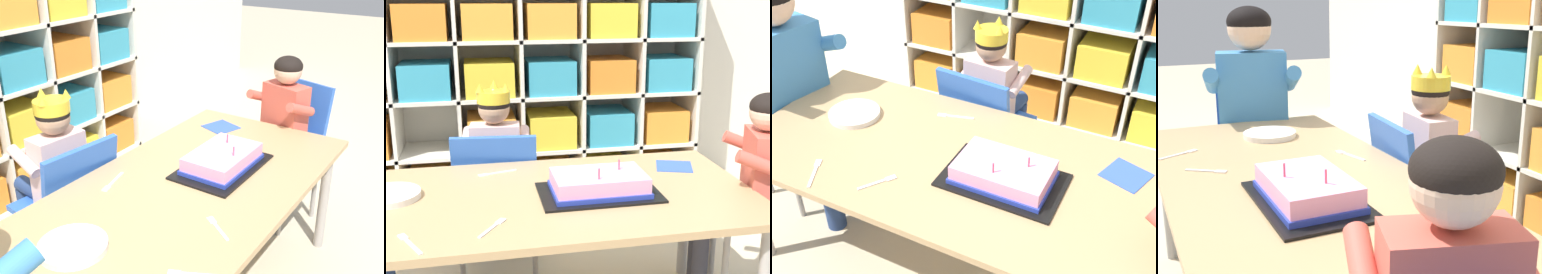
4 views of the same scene
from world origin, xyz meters
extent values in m
cube|color=silver|center=(-0.93, 1.35, 0.79)|extent=(0.02, 0.39, 1.58)
cube|color=silver|center=(-0.59, 1.35, 0.79)|extent=(0.02, 0.39, 1.58)
cube|color=orange|center=(-0.76, 1.33, 0.12)|extent=(0.27, 0.31, 0.19)
cube|color=orange|center=(-0.42, 1.33, 0.12)|extent=(0.27, 0.31, 0.19)
cube|color=orange|center=(-0.76, 1.33, 0.43)|extent=(0.27, 0.31, 0.19)
cube|color=orange|center=(-0.76, 1.33, 0.74)|extent=(0.27, 0.31, 0.19)
cube|color=teal|center=(-0.42, 1.33, 0.74)|extent=(0.27, 0.31, 0.19)
cube|color=teal|center=(-0.76, 1.33, 1.05)|extent=(0.27, 0.31, 0.19)
cube|color=orange|center=(-0.42, 1.33, 1.05)|extent=(0.27, 0.31, 0.19)
cube|color=tan|center=(0.00, 0.00, 0.53)|extent=(1.52, 0.74, 0.02)
cylinder|color=#9E9993|center=(-0.70, -0.31, 0.26)|extent=(0.04, 0.04, 0.52)
cylinder|color=#9E9993|center=(-0.70, 0.31, 0.26)|extent=(0.04, 0.04, 0.52)
cube|color=blue|center=(-0.08, 0.54, 0.36)|extent=(0.40, 0.32, 0.03)
cube|color=blue|center=(-0.10, 0.41, 0.51)|extent=(0.35, 0.10, 0.28)
cylinder|color=gray|center=(0.08, 0.64, 0.17)|extent=(0.02, 0.02, 0.35)
cylinder|color=gray|center=(-0.23, 0.67, 0.17)|extent=(0.02, 0.02, 0.35)
cylinder|color=gray|center=(0.06, 0.42, 0.17)|extent=(0.02, 0.02, 0.35)
cylinder|color=gray|center=(-0.25, 0.45, 0.17)|extent=(0.02, 0.02, 0.35)
cube|color=beige|center=(-0.08, 0.55, 0.51)|extent=(0.22, 0.13, 0.29)
sphere|color=tan|center=(-0.08, 0.55, 0.73)|extent=(0.13, 0.13, 0.13)
ellipsoid|color=black|center=(-0.08, 0.55, 0.75)|extent=(0.14, 0.14, 0.10)
cylinder|color=yellow|center=(-0.08, 0.55, 0.78)|extent=(0.14, 0.14, 0.05)
cone|color=yellow|center=(-0.08, 0.61, 0.82)|extent=(0.04, 0.04, 0.04)
cone|color=yellow|center=(-0.03, 0.52, 0.82)|extent=(0.04, 0.04, 0.04)
cone|color=yellow|center=(-0.14, 0.53, 0.82)|extent=(0.04, 0.04, 0.04)
cylinder|color=navy|center=(-0.01, 0.65, 0.40)|extent=(0.09, 0.22, 0.07)
cylinder|color=navy|center=(-0.14, 0.66, 0.40)|extent=(0.09, 0.22, 0.07)
cylinder|color=navy|center=(0.00, 0.76, 0.18)|extent=(0.06, 0.06, 0.37)
cylinder|color=navy|center=(-0.13, 0.77, 0.18)|extent=(0.06, 0.06, 0.37)
cylinder|color=beige|center=(0.04, 0.58, 0.58)|extent=(0.06, 0.18, 0.10)
cylinder|color=beige|center=(-0.20, 0.61, 0.58)|extent=(0.06, 0.18, 0.10)
cube|color=#1E4CA8|center=(-0.83, 0.10, 0.42)|extent=(0.38, 0.42, 0.03)
cube|color=#1E4CA8|center=(-0.97, 0.13, 0.58)|extent=(0.13, 0.34, 0.30)
cylinder|color=gray|center=(-0.73, -0.07, 0.20)|extent=(0.02, 0.02, 0.40)
cylinder|color=gray|center=(-0.67, 0.22, 0.20)|extent=(0.02, 0.02, 0.40)
cylinder|color=gray|center=(-0.98, -0.02, 0.20)|extent=(0.02, 0.02, 0.40)
cylinder|color=gray|center=(-0.92, 0.27, 0.20)|extent=(0.02, 0.02, 0.40)
cube|color=#3D7FBC|center=(-0.83, 0.10, 0.63)|extent=(0.22, 0.33, 0.42)
sphere|color=#DBB293|center=(-0.83, 0.10, 0.94)|extent=(0.19, 0.19, 0.19)
ellipsoid|color=black|center=(-0.83, 0.10, 0.97)|extent=(0.19, 0.19, 0.14)
cylinder|color=navy|center=(-0.70, -0.02, 0.45)|extent=(0.31, 0.16, 0.10)
cylinder|color=navy|center=(-0.66, 0.16, 0.45)|extent=(0.31, 0.16, 0.10)
cylinder|color=navy|center=(-0.55, -0.05, 0.21)|extent=(0.08, 0.08, 0.42)
cylinder|color=navy|center=(-0.51, 0.13, 0.21)|extent=(0.08, 0.08, 0.42)
cylinder|color=#3D7FBC|center=(-0.80, -0.08, 0.73)|extent=(0.26, 0.11, 0.14)
cylinder|color=#3D7FBC|center=(-0.73, 0.26, 0.73)|extent=(0.26, 0.11, 0.14)
sphere|color=#DBB293|center=(0.84, -0.03, 0.80)|extent=(0.13, 0.13, 0.13)
ellipsoid|color=black|center=(0.84, -0.03, 0.82)|extent=(0.14, 0.14, 0.10)
cylinder|color=#D15647|center=(0.83, 0.10, 0.65)|extent=(0.18, 0.09, 0.10)
cylinder|color=#D15647|center=(0.76, -0.14, 0.65)|extent=(0.18, 0.09, 0.10)
cube|color=black|center=(0.23, -0.03, 0.55)|extent=(0.40, 0.26, 0.01)
cube|color=#EF9EC6|center=(0.23, -0.03, 0.59)|extent=(0.31, 0.19, 0.06)
cube|color=#283DB2|center=(0.23, -0.03, 0.56)|extent=(0.32, 0.21, 0.02)
cylinder|color=#E54C66|center=(0.30, -0.01, 0.64)|extent=(0.01, 0.01, 0.04)
cylinder|color=#E54C66|center=(0.21, -0.09, 0.64)|extent=(0.01, 0.01, 0.04)
cylinder|color=white|center=(-0.46, 0.07, 0.56)|extent=(0.20, 0.20, 0.02)
cube|color=#3356B7|center=(0.58, 0.18, 0.55)|extent=(0.17, 0.17, 0.00)
cube|color=white|center=(-0.35, -0.30, 0.55)|extent=(0.06, 0.10, 0.00)
cube|color=white|center=(-0.38, -0.24, 0.55)|extent=(0.03, 0.04, 0.00)
cube|color=white|center=(-0.08, 0.25, 0.55)|extent=(0.11, 0.04, 0.00)
cube|color=white|center=(-0.15, 0.23, 0.55)|extent=(0.04, 0.03, 0.00)
cube|color=white|center=(-0.15, -0.24, 0.55)|extent=(0.06, 0.09, 0.00)
cube|color=white|center=(-0.11, -0.19, 0.55)|extent=(0.04, 0.04, 0.00)
camera|label=1|loc=(-1.18, -0.82, 1.38)|focal=43.24mm
camera|label=2|loc=(-0.17, -1.60, 1.19)|focal=47.99mm
camera|label=3|loc=(0.66, -1.16, 1.57)|focal=44.55mm
camera|label=4|loc=(1.38, -0.45, 1.04)|focal=46.93mm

